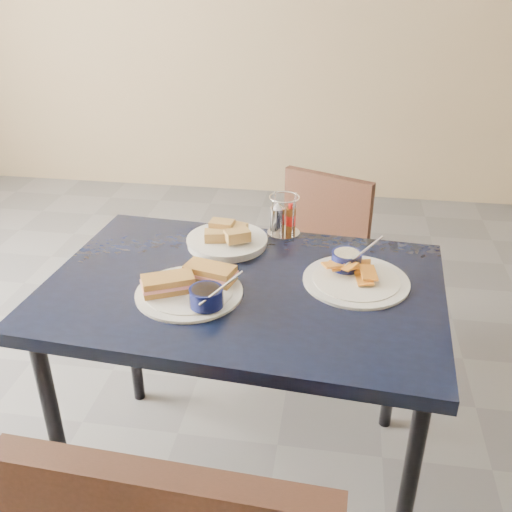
# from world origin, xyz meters

# --- Properties ---
(ground) EXTENTS (6.00, 6.00, 0.00)m
(ground) POSITION_xyz_m (0.00, 0.00, 0.00)
(ground) COLOR #58585D
(ground) RESTS_ON ground
(dining_table) EXTENTS (1.17, 0.82, 0.75)m
(dining_table) POSITION_xyz_m (-0.10, -0.13, 0.68)
(dining_table) COLOR black
(dining_table) RESTS_ON ground
(chair_far) EXTENTS (0.49, 0.50, 0.81)m
(chair_far) POSITION_xyz_m (0.05, 0.59, 0.46)
(chair_far) COLOR black
(chair_far) RESTS_ON ground
(sandwich_plate) EXTENTS (0.31, 0.30, 0.12)m
(sandwich_plate) POSITION_xyz_m (-0.22, -0.21, 0.77)
(sandwich_plate) COLOR white
(sandwich_plate) RESTS_ON dining_table
(plantain_plate) EXTENTS (0.30, 0.30, 0.12)m
(plantain_plate) POSITION_xyz_m (0.21, -0.05, 0.77)
(plantain_plate) COLOR white
(plantain_plate) RESTS_ON dining_table
(bread_basket) EXTENTS (0.26, 0.26, 0.07)m
(bread_basket) POSITION_xyz_m (-0.19, 0.11, 0.77)
(bread_basket) COLOR white
(bread_basket) RESTS_ON dining_table
(condiment_caddy) EXTENTS (0.11, 0.11, 0.14)m
(condiment_caddy) POSITION_xyz_m (-0.02, 0.22, 0.81)
(condiment_caddy) COLOR silver
(condiment_caddy) RESTS_ON dining_table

